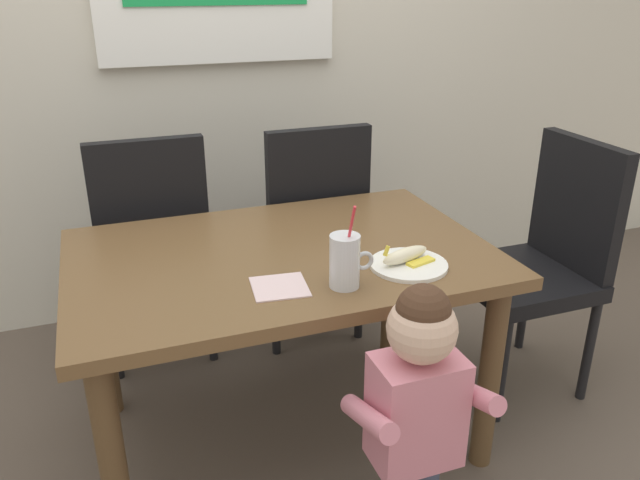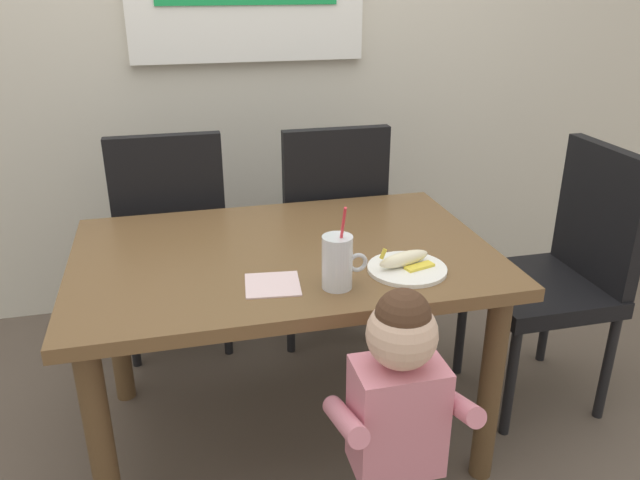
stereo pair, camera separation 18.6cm
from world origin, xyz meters
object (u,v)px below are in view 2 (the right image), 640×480
Objects in this scene: snack_plate at (407,269)px; paper_napkin at (273,285)px; dining_chair_left at (172,231)px; milk_cup at (338,265)px; peeled_banana at (405,259)px; dining_chair_right at (328,221)px; toddler_standing at (398,405)px; dining_table at (285,279)px; dining_chair_far at (563,264)px.

snack_plate is 0.39m from paper_napkin.
dining_chair_left is 3.88× the size of milk_cup.
milk_cup is at bearing 114.90° from dining_chair_left.
dining_chair_left is at bearing 126.78° from peeled_banana.
dining_chair_right is 0.94m from milk_cup.
toddler_standing is at bearing -56.30° from paper_napkin.
dining_chair_right is 6.40× the size of paper_napkin.
paper_napkin is (-0.39, -0.01, -0.03)m from peeled_banana.
milk_cup is 0.19m from paper_napkin.
dining_chair_right is 5.47× the size of peeled_banana.
dining_chair_left is 1.00× the size of dining_chair_right.
dining_chair_right is 4.17× the size of snack_plate.
dining_chair_left is at bearing 112.05° from toddler_standing.
peeled_banana is at bearing 90.83° from dining_chair_right.
peeled_banana is (-0.00, 0.01, 0.03)m from snack_plate.
dining_table is 0.69m from dining_chair_right.
dining_chair_far is at bearing 0.03° from dining_table.
dining_table is at bearing 117.28° from dining_chair_left.
peeled_banana is at bearing 1.63° from paper_napkin.
milk_cup is at bearing 102.74° from toddler_standing.
dining_chair_right is 0.94m from dining_chair_far.
snack_plate is 0.03m from peeled_banana.
snack_plate reaches higher than paper_napkin.
toddler_standing is 4.77× the size of peeled_banana.
paper_napkin is at bearing 163.02° from milk_cup.
dining_chair_right is 3.88× the size of milk_cup.
peeled_banana reaches higher than snack_plate.
peeled_banana is (0.01, -0.83, 0.19)m from dining_chair_right.
dining_chair_far is at bearing 11.87° from paper_napkin.
peeled_banana is (0.15, 0.37, 0.21)m from toddler_standing.
dining_table is at bearing 105.74° from toddler_standing.
dining_chair_left is 1.11m from peeled_banana.
dining_chair_right is 1.00× the size of dining_chair_far.
dining_chair_far is 3.88× the size of milk_cup.
dining_chair_left is at bearing 114.90° from milk_cup.
dining_chair_left is 1.50m from dining_chair_far.
snack_plate is (0.15, 0.36, 0.18)m from toddler_standing.
dining_chair_far is at bearing 34.92° from toddler_standing.
dining_chair_left is 0.64m from dining_chair_right.
milk_cup reaches higher than peeled_banana.
dining_table is 0.74m from dining_chair_left.
dining_chair_right is 0.86m from snack_plate.
dining_chair_right reaches higher than dining_table.
toddler_standing reaches higher than snack_plate.
dining_chair_left is (-0.34, 0.66, -0.06)m from dining_table.
dining_table is 8.60× the size of paper_napkin.
dining_table is at bearing 145.42° from peeled_banana.
dining_table is 0.40m from peeled_banana.
dining_chair_far is at bearing 154.06° from dining_chair_left.
dining_chair_far reaches higher than snack_plate.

